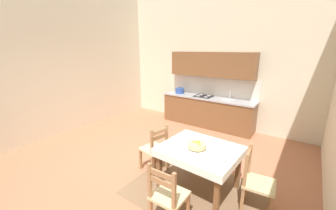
% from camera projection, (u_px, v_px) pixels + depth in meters
% --- Properties ---
extents(ground_plane, '(6.46, 6.60, 0.10)m').
position_uv_depth(ground_plane, '(148.00, 165.00, 4.23)').
color(ground_plane, '#AD6B4C').
extents(wall_back, '(6.46, 0.12, 3.98)m').
position_uv_depth(wall_back, '(213.00, 59.00, 6.10)').
color(wall_back, beige).
rests_on(wall_back, ground_plane).
extents(wall_left, '(0.12, 6.60, 3.98)m').
position_uv_depth(wall_left, '(60.00, 60.00, 5.36)').
color(wall_left, beige).
rests_on(wall_left, ground_plane).
extents(area_rug, '(2.10, 1.60, 0.01)m').
position_uv_depth(area_rug, '(195.00, 191.00, 3.39)').
color(area_rug, brown).
rests_on(area_rug, ground_plane).
extents(kitchen_cabinetry, '(2.79, 0.63, 2.20)m').
position_uv_depth(kitchen_cabinetry, '(208.00, 98.00, 6.12)').
color(kitchen_cabinetry, brown).
rests_on(kitchen_cabinetry, ground_plane).
extents(dining_table, '(1.24, 1.06, 0.75)m').
position_uv_depth(dining_table, '(200.00, 155.00, 3.30)').
color(dining_table, brown).
rests_on(dining_table, ground_plane).
extents(dining_chair_window_side, '(0.46, 0.46, 0.93)m').
position_uv_depth(dining_chair_window_side, '(256.00, 182.00, 2.91)').
color(dining_chair_window_side, '#D1BC89').
rests_on(dining_chair_window_side, ground_plane).
extents(dining_chair_camera_side, '(0.43, 0.43, 0.93)m').
position_uv_depth(dining_chair_camera_side, '(168.00, 196.00, 2.63)').
color(dining_chair_camera_side, '#D1BC89').
rests_on(dining_chair_camera_side, ground_plane).
extents(dining_chair_tv_side, '(0.49, 0.49, 0.93)m').
position_uv_depth(dining_chair_tv_side, '(155.00, 149.00, 3.87)').
color(dining_chair_tv_side, '#D1BC89').
rests_on(dining_chair_tv_side, ground_plane).
extents(fruit_bowl, '(0.30, 0.30, 0.12)m').
position_uv_depth(fruit_bowl, '(197.00, 145.00, 3.22)').
color(fruit_bowl, tan).
rests_on(fruit_bowl, dining_table).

